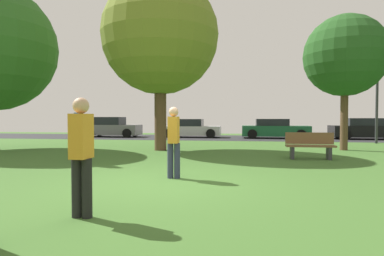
% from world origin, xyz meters
% --- Properties ---
extents(ground_plane, '(44.00, 44.00, 0.00)m').
position_xyz_m(ground_plane, '(0.00, 0.00, 0.00)').
color(ground_plane, '#3D6628').
extents(road_strip, '(44.00, 6.40, 0.01)m').
position_xyz_m(road_strip, '(0.00, 16.00, 0.00)').
color(road_strip, '#28282B').
rests_on(road_strip, ground_plane).
extents(oak_tree_left, '(3.50, 3.50, 5.85)m').
position_xyz_m(oak_tree_left, '(6.13, 8.06, 4.08)').
color(oak_tree_left, brown).
rests_on(oak_tree_left, ground_plane).
extents(oak_tree_center, '(5.02, 5.02, 7.44)m').
position_xyz_m(oak_tree_center, '(-1.76, 6.79, 4.91)').
color(oak_tree_center, brown).
rests_on(oak_tree_center, ground_plane).
extents(person_catcher, '(0.31, 0.37, 1.80)m').
position_xyz_m(person_catcher, '(-3.20, 2.39, 1.01)').
color(person_catcher, slate).
rests_on(person_catcher, ground_plane).
extents(person_bystander, '(0.30, 0.32, 1.66)m').
position_xyz_m(person_bystander, '(0.17, 0.50, 0.91)').
color(person_bystander, '#2D334C').
rests_on(person_bystander, ground_plane).
extents(person_walking, '(0.30, 0.33, 1.69)m').
position_xyz_m(person_walking, '(-0.48, -2.58, 0.93)').
color(person_walking, black).
rests_on(person_walking, ground_plane).
extents(parked_car_grey, '(4.07, 1.94, 1.47)m').
position_xyz_m(parked_car_grey, '(-7.79, 15.82, 0.67)').
color(parked_car_grey, slate).
rests_on(parked_car_grey, ground_plane).
extents(parked_car_silver, '(4.18, 1.97, 1.32)m').
position_xyz_m(parked_car_silver, '(-1.92, 16.21, 0.61)').
color(parked_car_silver, '#B7B7BC').
rests_on(parked_car_silver, ground_plane).
extents(parked_car_green, '(4.51, 2.08, 1.33)m').
position_xyz_m(parked_car_green, '(3.95, 16.05, 0.62)').
color(parked_car_green, '#195633').
rests_on(parked_car_green, ground_plane).
extents(parked_car_black, '(4.46, 2.10, 1.38)m').
position_xyz_m(parked_car_black, '(9.82, 15.95, 0.64)').
color(parked_car_black, black).
rests_on(parked_car_black, ground_plane).
extents(park_bench, '(1.60, 0.45, 0.90)m').
position_xyz_m(park_bench, '(4.04, 4.65, 0.46)').
color(park_bench, brown).
rests_on(park_bench, ground_plane).
extents(street_lamp_post, '(0.14, 0.14, 4.50)m').
position_xyz_m(street_lamp_post, '(9.03, 12.20, 2.25)').
color(street_lamp_post, '#2D2D33').
rests_on(street_lamp_post, ground_plane).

